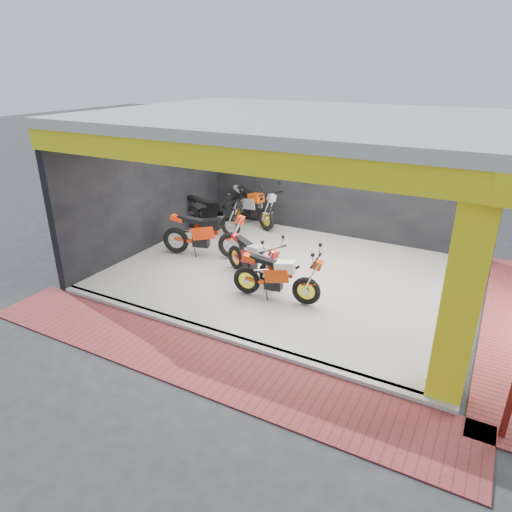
{
  "coord_description": "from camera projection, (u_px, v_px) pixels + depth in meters",
  "views": [
    {
      "loc": [
        3.91,
        -6.94,
        4.61
      ],
      "look_at": [
        -0.31,
        0.82,
        0.9
      ],
      "focal_mm": 32.0,
      "sensor_mm": 36.0,
      "label": 1
    }
  ],
  "objects": [
    {
      "name": "floor_kerb",
      "position": [
        223.0,
        337.0,
        8.28
      ],
      "size": [
        8.0,
        0.2,
        0.1
      ],
      "primitive_type": "cube",
      "color": "silver",
      "rests_on": "ground"
    },
    {
      "name": "moto_hero",
      "position": [
        307.0,
        278.0,
        9.04
      ],
      "size": [
        2.07,
        0.97,
        1.22
      ],
      "primitive_type": null,
      "rotation": [
        0.0,
        0.0,
        0.12
      ],
      "color": "#DE3F09",
      "rests_on": "showroom_floor"
    },
    {
      "name": "moto_row_d",
      "position": [
        230.0,
        215.0,
        12.64
      ],
      "size": [
        2.24,
        0.99,
        1.33
      ],
      "primitive_type": null,
      "rotation": [
        0.0,
        0.0,
        -0.09
      ],
      "color": "black",
      "rests_on": "showroom_floor"
    },
    {
      "name": "ground",
      "position": [
        250.0,
        314.0,
        9.13
      ],
      "size": [
        80.0,
        80.0,
        0.0
      ],
      "primitive_type": "plane",
      "color": "#2D2D30",
      "rests_on": "ground"
    },
    {
      "name": "paver_front",
      "position": [
        198.0,
        361.0,
        7.67
      ],
      "size": [
        9.0,
        1.4,
        0.03
      ],
      "primitive_type": "cube",
      "color": "#993238",
      "rests_on": "ground"
    },
    {
      "name": "moto_row_c",
      "position": [
        266.0,
        208.0,
        13.17
      ],
      "size": [
        2.43,
        1.73,
        1.4
      ],
      "primitive_type": null,
      "rotation": [
        0.0,
        0.0,
        -0.43
      ],
      "color": "#A8A9AF",
      "rests_on": "showroom_floor"
    },
    {
      "name": "moto_row_b",
      "position": [
        231.0,
        233.0,
        11.21
      ],
      "size": [
        2.42,
        1.41,
        1.39
      ],
      "primitive_type": null,
      "rotation": [
        0.0,
        0.0,
        0.26
      ],
      "color": "#FA330A",
      "rests_on": "showroom_floor"
    },
    {
      "name": "showroom_floor",
      "position": [
        292.0,
        275.0,
        10.73
      ],
      "size": [
        8.0,
        6.0,
        0.1
      ],
      "primitive_type": "cube",
      "color": "silver",
      "rests_on": "ground"
    },
    {
      "name": "moto_row_a",
      "position": [
        268.0,
        264.0,
        9.73
      ],
      "size": [
        2.05,
        1.48,
        1.18
      ],
      "primitive_type": null,
      "rotation": [
        0.0,
        0.0,
        -0.45
      ],
      "color": "red",
      "rests_on": "showroom_floor"
    },
    {
      "name": "left_wall",
      "position": [
        150.0,
        184.0,
        11.88
      ],
      "size": [
        0.2,
        6.2,
        3.5
      ],
      "primitive_type": "cube",
      "color": "black",
      "rests_on": "ground"
    },
    {
      "name": "showroom_ceiling",
      "position": [
        297.0,
        118.0,
        9.36
      ],
      "size": [
        8.4,
        6.4,
        0.2
      ],
      "primitive_type": "cube",
      "color": "beige",
      "rests_on": "corner_column"
    },
    {
      "name": "header_beam_front",
      "position": [
        218.0,
        157.0,
        7.04
      ],
      "size": [
        8.4,
        0.3,
        0.4
      ],
      "primitive_type": "cube",
      "color": "yellow",
      "rests_on": "corner_column"
    },
    {
      "name": "corner_column",
      "position": [
        463.0,
        293.0,
        6.19
      ],
      "size": [
        0.5,
        0.5,
        3.5
      ],
      "primitive_type": "cube",
      "color": "yellow",
      "rests_on": "ground"
    },
    {
      "name": "back_wall",
      "position": [
        340.0,
        177.0,
        12.58
      ],
      "size": [
        8.2,
        0.2,
        3.5
      ],
      "primitive_type": "cube",
      "color": "black",
      "rests_on": "ground"
    }
  ]
}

